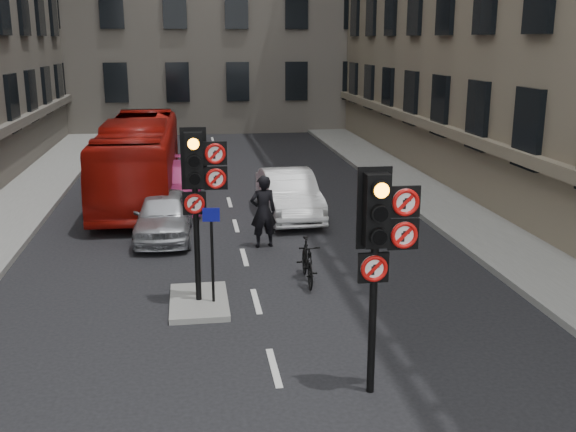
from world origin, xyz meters
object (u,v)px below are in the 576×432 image
object	(u,v)px
bus_red	(139,159)
car_white	(289,194)
car_silver	(164,215)
car_pink	(173,185)
signal_far	(199,178)
motorcycle	(307,261)
motorcyclist	(263,211)
signal_near	(381,234)
info_sign	(212,242)

from	to	relation	value
bus_red	car_white	bearing A→B (deg)	-33.14
car_silver	car_pink	distance (m)	3.81
signal_far	motorcycle	distance (m)	3.40
motorcyclist	car_white	bearing A→B (deg)	-119.36
signal_far	car_silver	size ratio (longest dim) A/B	0.94
signal_near	signal_far	size ratio (longest dim) A/B	1.00
signal_near	motorcycle	bearing A→B (deg)	92.44
signal_near	bus_red	xyz separation A→B (m)	(-4.48, 14.04, -1.20)
car_silver	car_pink	xyz separation A→B (m)	(0.18, 3.80, 0.04)
signal_far	car_pink	world-z (taller)	signal_far
car_white	bus_red	size ratio (longest dim) A/B	0.44
car_pink	motorcyclist	distance (m)	5.65
car_white	car_pink	distance (m)	4.15
bus_red	motorcyclist	size ratio (longest dim) A/B	5.12
motorcyclist	info_sign	bearing A→B (deg)	61.02
car_silver	car_white	distance (m)	4.16
signal_far	car_silver	bearing A→B (deg)	100.43
signal_far	car_white	size ratio (longest dim) A/B	0.82
car_pink	info_sign	size ratio (longest dim) A/B	2.36
car_silver	bus_red	xyz separation A→B (m)	(-0.94, 4.91, 0.73)
signal_near	car_white	distance (m)	11.03
car_silver	motorcycle	bearing A→B (deg)	-49.84
car_white	info_sign	bearing A→B (deg)	-112.55
signal_far	car_white	xyz separation A→B (m)	(2.84, 6.86, -1.99)
signal_near	motorcyclist	xyz separation A→B (m)	(-0.90, 7.86, -1.61)
signal_near	motorcycle	world-z (taller)	signal_near
car_silver	car_pink	bearing A→B (deg)	88.46
signal_far	motorcyclist	xyz separation A→B (m)	(1.70, 3.86, -1.73)
motorcyclist	info_sign	distance (m)	4.31
info_sign	motorcycle	bearing A→B (deg)	33.50
signal_near	car_silver	world-z (taller)	signal_near
car_white	car_pink	size ratio (longest dim) A/B	0.92
signal_near	car_white	size ratio (longest dim) A/B	0.82
car_silver	signal_near	bearing A→B (deg)	-67.56
signal_near	info_sign	distance (m)	4.66
motorcycle	info_sign	world-z (taller)	info_sign
signal_far	bus_red	xyz separation A→B (m)	(-1.88, 10.04, -1.32)
car_white	car_silver	bearing A→B (deg)	-157.46
signal_far	bus_red	bearing A→B (deg)	100.60
car_silver	car_white	bearing A→B (deg)	25.86
signal_far	motorcycle	size ratio (longest dim) A/B	2.15
signal_near	car_pink	world-z (taller)	signal_near
motorcycle	signal_far	bearing A→B (deg)	-154.55
car_white	info_sign	world-z (taller)	info_sign
signal_near	signal_far	world-z (taller)	signal_far
signal_near	car_pink	distance (m)	13.50
info_sign	motorcyclist	bearing A→B (deg)	74.80
bus_red	car_pink	bearing A→B (deg)	-43.88
car_pink	car_white	bearing A→B (deg)	-29.67
motorcycle	motorcyclist	distance (m)	2.97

